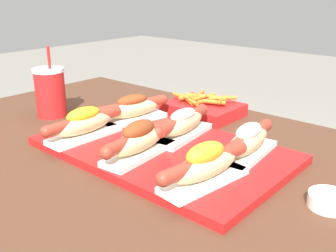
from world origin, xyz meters
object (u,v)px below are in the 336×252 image
Objects in this scene: hot_dog_3 at (132,109)px; fries_basket at (203,108)px; hot_dog_1 at (140,140)px; sauce_bowl at (329,200)px; hot_dog_4 at (182,123)px; serving_tray at (162,149)px; hot_dog_5 at (248,141)px; drink_cup at (50,92)px; hot_dog_2 at (205,165)px; hot_dog_0 at (84,124)px.

hot_dog_3 reaches higher than fries_basket.
hot_dog_1 is 0.37m from sauce_bowl.
hot_dog_4 reaches higher than sauce_bowl.
serving_tray is at bearing -88.26° from hot_dog_4.
hot_dog_3 reaches higher than serving_tray.
hot_dog_1 is 3.13× the size of sauce_bowl.
hot_dog_3 is 0.99× the size of hot_dog_5.
hot_dog_4 is at bearing -1.14° from hot_dog_3.
drink_cup reaches higher than serving_tray.
fries_basket is (-0.26, 0.36, -0.03)m from hot_dog_2.
serving_tray is at bearing -177.33° from sauce_bowl.
hot_dog_0 is at bearing -101.52° from fries_basket.
hot_dog_2 is 3.12× the size of sauce_bowl.
hot_dog_4 is at bearing 139.12° from hot_dog_2.
hot_dog_0 is 0.37m from hot_dog_5.
hot_dog_4 is at bearing 171.42° from sauce_bowl.
fries_basket is (0.32, 0.28, -0.05)m from drink_cup.
hot_dog_0 is 0.34m from hot_dog_2.
drink_cup is at bearing -179.06° from serving_tray.
sauce_bowl is (0.52, 0.10, -0.04)m from hot_dog_0.
hot_dog_1 reaches higher than hot_dog_0.
hot_dog_2 is 0.59m from drink_cup.
drink_cup reaches higher than hot_dog_0.
hot_dog_2 reaches higher than hot_dog_1.
hot_dog_4 is 0.23m from fries_basket.
hot_dog_0 reaches higher than hot_dog_3.
sauce_bowl is at bearing -6.26° from hot_dog_3.
fries_basket is at bearing 69.86° from hot_dog_3.
fries_basket is at bearing 149.92° from sauce_bowl.
hot_dog_3 is (-0.34, 0.15, -0.00)m from hot_dog_2.
fries_basket is at bearing 141.84° from hot_dog_5.
hot_dog_3 is (-0.17, 0.07, 0.04)m from serving_tray.
sauce_bowl is at bearing -8.58° from hot_dog_4.
hot_dog_2 is at bearing -24.42° from hot_dog_3.
hot_dog_2 reaches higher than hot_dog_3.
hot_dog_1 is at bearing -40.18° from hot_dog_3.
fries_basket is (0.07, 0.36, -0.03)m from hot_dog_0.
hot_dog_0 is 0.22m from hot_dog_4.
sauce_bowl is (0.52, -0.06, -0.04)m from hot_dog_3.
hot_dog_1 is at bearing -139.48° from hot_dog_5.
hot_dog_1 is at bearing -74.43° from fries_basket.
fries_basket is (-0.26, 0.21, -0.03)m from hot_dog_5.
hot_dog_0 is 0.17m from hot_dog_1.
hot_dog_4 is (-0.00, 0.07, 0.04)m from serving_tray.
hot_dog_4 is 0.36m from sauce_bowl.
hot_dog_5 is 0.20m from sauce_bowl.
hot_dog_1 is 1.00× the size of hot_dog_5.
hot_dog_2 is 1.11× the size of drink_cup.
hot_dog_0 is at bearing -176.70° from hot_dog_1.
hot_dog_3 reaches higher than sauce_bowl.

